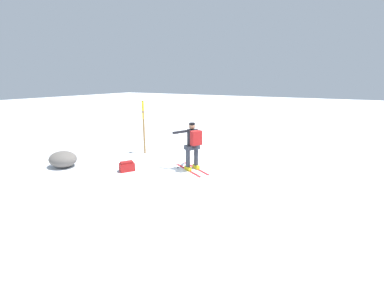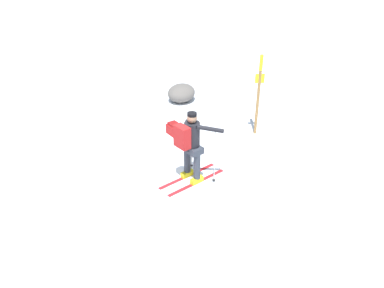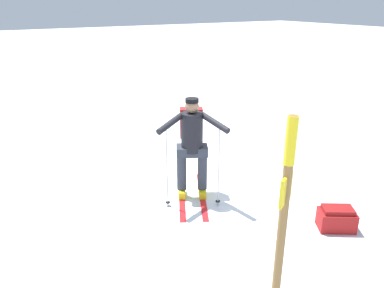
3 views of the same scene
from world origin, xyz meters
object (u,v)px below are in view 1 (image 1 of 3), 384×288
Objects in this scene: skier at (193,143)px; trail_marker at (144,123)px; dropped_backpack at (127,167)px; rock_boulder at (63,159)px.

trail_marker reaches higher than skier.
rock_boulder is (2.26, 0.78, 0.12)m from dropped_backpack.
skier reaches higher than rock_boulder.
dropped_backpack is 0.26× the size of trail_marker.
trail_marker is 3.25m from rock_boulder.
dropped_backpack is at bearing 113.98° from trail_marker.
trail_marker is (0.89, -1.99, 1.12)m from dropped_backpack.
skier reaches higher than dropped_backpack.
skier is 2.34m from dropped_backpack.
dropped_backpack is 2.45m from trail_marker.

